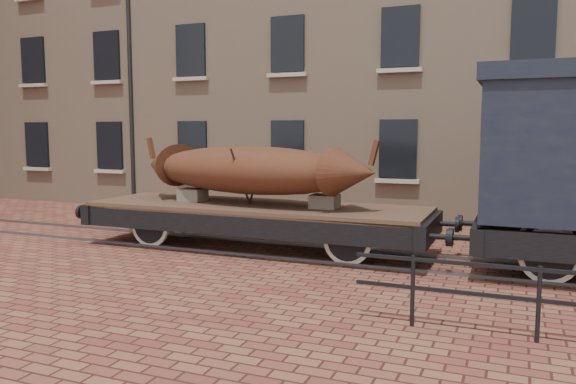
% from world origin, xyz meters
% --- Properties ---
extents(ground, '(90.00, 90.00, 0.00)m').
position_xyz_m(ground, '(0.00, 0.00, 0.00)').
color(ground, brown).
extents(warehouse_cream, '(40.00, 10.19, 14.00)m').
position_xyz_m(warehouse_cream, '(3.00, 9.99, 7.00)').
color(warehouse_cream, tan).
rests_on(warehouse_cream, ground).
extents(rail_track, '(30.00, 1.52, 0.06)m').
position_xyz_m(rail_track, '(0.00, 0.00, 0.03)').
color(rail_track, '#59595E').
rests_on(rail_track, ground).
extents(flatcar_wagon, '(8.84, 2.40, 1.33)m').
position_xyz_m(flatcar_wagon, '(-1.24, -0.00, 0.83)').
color(flatcar_wagon, '#473424').
rests_on(flatcar_wagon, ground).
extents(iron_boat, '(6.24, 2.46, 1.51)m').
position_xyz_m(iron_boat, '(-1.39, -0.00, 1.83)').
color(iron_boat, '#4A2211').
rests_on(iron_boat, flatcar_wagon).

